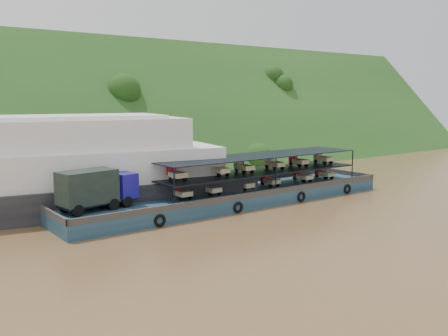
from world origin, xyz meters
TOP-DOWN VIEW (x-y plane):
  - ground at (0.00, 0.00)m, footprint 160.00×160.00m
  - hillside at (0.00, 36.00)m, footprint 140.00×39.60m
  - cargo_barge at (-3.90, 0.71)m, footprint 35.00×7.18m
  - passenger_ferry at (-20.53, 8.74)m, footprint 44.16×18.26m

SIDE VIEW (x-z plane):
  - ground at x=0.00m, z-range 0.00..0.00m
  - hillside at x=0.00m, z-range -19.80..19.80m
  - cargo_barge at x=-3.90m, z-range -1.14..3.40m
  - passenger_ferry at x=-20.53m, z-range -0.58..8.11m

